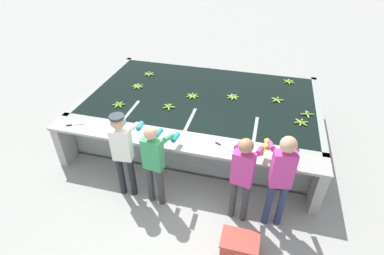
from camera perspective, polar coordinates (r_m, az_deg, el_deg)
The scene contains 20 objects.
ground_plane at distance 5.62m, azimuth -2.89°, elevation -11.63°, with size 80.00×80.00×0.00m, color #999993.
wash_tank at distance 6.81m, azimuth 1.90°, elevation 2.80°, with size 4.95×3.06×0.92m.
work_ledge at distance 5.32m, azimuth -2.38°, elevation -5.01°, with size 4.95×0.45×0.92m.
worker_0 at distance 5.02m, azimuth -13.02°, elevation -3.86°, with size 0.45×0.73×1.66m.
worker_1 at distance 4.83m, azimuth -7.19°, elevation -5.92°, with size 0.47×0.73×1.59m.
worker_2 at distance 4.58m, azimuth 9.67°, elevation -8.54°, with size 0.48×0.74×1.61m.
worker_3 at distance 4.57m, azimuth 16.58°, elevation -8.47°, with size 0.48×0.74×1.73m.
banana_bunch_floating_0 at distance 5.99m, azimuth 20.08°, elevation 0.95°, with size 0.28×0.28×0.08m.
banana_bunch_floating_1 at distance 6.36m, azimuth -13.79°, elevation 4.26°, with size 0.27×0.28×0.08m.
banana_bunch_floating_2 at distance 7.56m, azimuth -8.16°, elevation 10.08°, with size 0.28×0.28×0.08m.
banana_bunch_floating_3 at distance 7.46m, azimuth 17.98°, elevation 8.32°, with size 0.27×0.28×0.08m.
banana_bunch_floating_4 at distance 6.49m, azimuth 0.10°, elevation 6.04°, with size 0.28×0.28×0.08m.
banana_bunch_floating_5 at distance 7.00m, azimuth -10.31°, elevation 7.73°, with size 0.28×0.28×0.08m.
banana_bunch_floating_6 at distance 6.52m, azimuth 7.80°, elevation 5.80°, with size 0.28×0.27×0.08m.
banana_bunch_floating_7 at distance 6.59m, azimuth 15.92°, elevation 5.08°, with size 0.27×0.27×0.08m.
banana_bunch_floating_8 at distance 6.28m, azimuth 21.11°, elevation 2.38°, with size 0.28×0.28×0.08m.
banana_bunch_floating_9 at distance 6.12m, azimuth -4.47°, elevation 3.97°, with size 0.27×0.28×0.08m.
knife_0 at distance 5.99m, azimuth -21.72°, elevation 0.49°, with size 0.32×0.19×0.02m.
knife_1 at distance 5.10m, azimuth 5.62°, elevation -3.39°, with size 0.33×0.18×0.02m.
crate at distance 4.75m, azimuth 8.98°, elevation -21.38°, with size 0.55×0.39×0.32m.
Camera 1 is at (1.25, -3.66, 4.08)m, focal length 28.00 mm.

